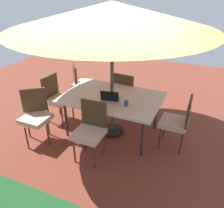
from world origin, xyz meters
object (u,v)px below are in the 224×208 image
patio_umbrella (112,16)px  chair_southeast (82,82)px  chair_northeast (35,114)px  cup (126,103)px  chair_south (126,91)px  chair_west (178,120)px  dining_table (112,99)px  chair_east (57,96)px  chair_north (90,129)px  laptop (110,98)px

patio_umbrella → chair_southeast: 2.14m
chair_northeast → cup: size_ratio=10.64×
chair_south → chair_west: size_ratio=1.00×
dining_table → chair_east: chair_east is taller
patio_umbrella → chair_west: patio_umbrella is taller
chair_north → laptop: 0.70m
chair_south → laptop: size_ratio=2.69×
cup → chair_south: bearing=-69.7°
chair_south → laptop: laptop is taller
dining_table → cup: cup is taller
chair_east → cup: (-1.58, 0.19, 0.27)m
chair_east → chair_south: bearing=-52.5°
cup → patio_umbrella: bearing=-32.5°
chair_southeast → laptop: laptop is taller
chair_south → dining_table: bearing=94.7°
patio_umbrella → laptop: bearing=103.4°
chair_south → laptop: 0.96m
chair_southeast → chair_north: (-1.10, 1.62, 0.00)m
chair_east → patio_umbrella: bearing=-84.2°
dining_table → laptop: bearing=103.4°
patio_umbrella → chair_south: 1.79m
dining_table → chair_west: 1.23m
chair_south → chair_northeast: same height
chair_south → cup: size_ratio=10.64×
patio_umbrella → dining_table: bearing=0.0°
chair_northeast → cup: bearing=-17.1°
dining_table → chair_northeast: size_ratio=1.81×
dining_table → cup: size_ratio=19.31×
chair_east → cup: chair_east is taller
patio_umbrella → chair_northeast: 2.13m
dining_table → chair_southeast: size_ratio=1.81×
chair_west → cup: size_ratio=10.64×
chair_northeast → patio_umbrella: bearing=-3.0°
patio_umbrella → laptop: size_ratio=9.24×
chair_west → chair_northeast: same height
chair_south → chair_north: (0.02, 1.56, 0.00)m
patio_umbrella → laptop: patio_umbrella is taller
dining_table → chair_north: (0.03, 0.80, -0.17)m
chair_east → chair_west: bearing=-84.2°
dining_table → laptop: laptop is taller
dining_table → chair_southeast: chair_southeast is taller
cup → dining_table: bearing=-32.5°
chair_north → dining_table: bearing=86.2°
chair_southeast → cup: size_ratio=10.64×
patio_umbrella → chair_northeast: (1.15, 0.77, -1.62)m
chair_southeast → chair_north: size_ratio=1.00×
chair_east → cup: 1.62m
chair_east → chair_northeast: (-0.07, 0.74, 0.00)m
chair_northeast → laptop: bearing=-9.4°
patio_umbrella → cup: patio_umbrella is taller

